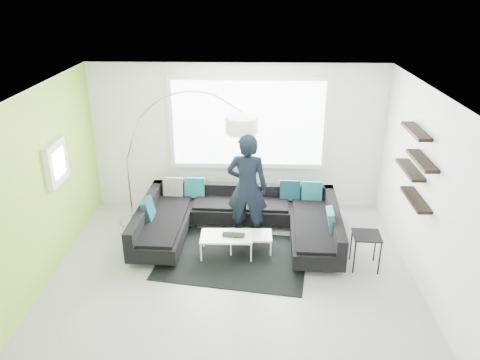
{
  "coord_description": "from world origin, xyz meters",
  "views": [
    {
      "loc": [
        0.29,
        -5.92,
        4.17
      ],
      "look_at": [
        0.09,
        0.9,
        1.22
      ],
      "focal_mm": 35.0,
      "sensor_mm": 36.0,
      "label": 1
    }
  ],
  "objects_px": {
    "arc_lamp": "(126,159)",
    "person": "(247,188)",
    "sectional_sofa": "(239,223)",
    "laptop": "(233,237)",
    "coffee_table": "(239,243)",
    "side_table": "(365,251)"
  },
  "relations": [
    {
      "from": "coffee_table",
      "to": "side_table",
      "type": "height_order",
      "value": "side_table"
    },
    {
      "from": "sectional_sofa",
      "to": "person",
      "type": "bearing_deg",
      "value": 34.28
    },
    {
      "from": "coffee_table",
      "to": "person",
      "type": "bearing_deg",
      "value": 75.75
    },
    {
      "from": "coffee_table",
      "to": "person",
      "type": "relative_size",
      "value": 0.57
    },
    {
      "from": "person",
      "to": "laptop",
      "type": "xyz_separation_m",
      "value": [
        -0.21,
        -0.64,
        -0.58
      ]
    },
    {
      "from": "coffee_table",
      "to": "laptop",
      "type": "height_order",
      "value": "laptop"
    },
    {
      "from": "person",
      "to": "laptop",
      "type": "distance_m",
      "value": 0.89
    },
    {
      "from": "side_table",
      "to": "person",
      "type": "relative_size",
      "value": 0.3
    },
    {
      "from": "arc_lamp",
      "to": "person",
      "type": "distance_m",
      "value": 2.2
    },
    {
      "from": "arc_lamp",
      "to": "laptop",
      "type": "xyz_separation_m",
      "value": [
        1.91,
        -1.1,
        -0.89
      ]
    },
    {
      "from": "arc_lamp",
      "to": "person",
      "type": "relative_size",
      "value": 1.33
    },
    {
      "from": "sectional_sofa",
      "to": "arc_lamp",
      "type": "height_order",
      "value": "arc_lamp"
    },
    {
      "from": "arc_lamp",
      "to": "side_table",
      "type": "bearing_deg",
      "value": -8.83
    },
    {
      "from": "person",
      "to": "side_table",
      "type": "bearing_deg",
      "value": 161.98
    },
    {
      "from": "arc_lamp",
      "to": "side_table",
      "type": "distance_m",
      "value": 4.3
    },
    {
      "from": "laptop",
      "to": "side_table",
      "type": "bearing_deg",
      "value": -0.5
    },
    {
      "from": "laptop",
      "to": "sectional_sofa",
      "type": "bearing_deg",
      "value": 88.66
    },
    {
      "from": "side_table",
      "to": "sectional_sofa",
      "type": "bearing_deg",
      "value": 158.45
    },
    {
      "from": "sectional_sofa",
      "to": "coffee_table",
      "type": "bearing_deg",
      "value": -85.26
    },
    {
      "from": "side_table",
      "to": "person",
      "type": "distance_m",
      "value": 2.14
    },
    {
      "from": "person",
      "to": "laptop",
      "type": "relative_size",
      "value": 4.88
    },
    {
      "from": "arc_lamp",
      "to": "coffee_table",
      "type": "bearing_deg",
      "value": -16.15
    }
  ]
}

